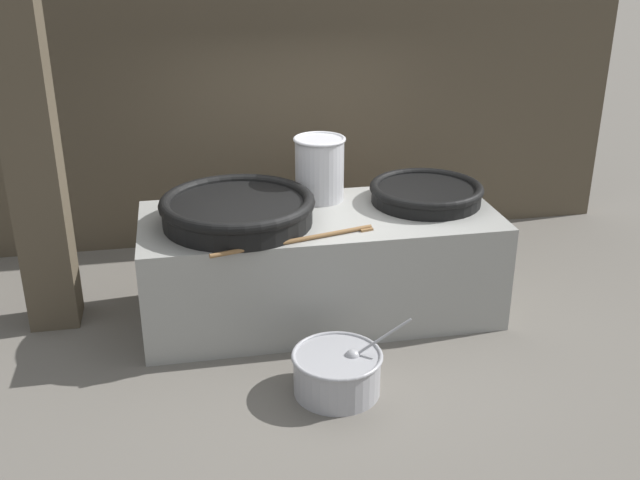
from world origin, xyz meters
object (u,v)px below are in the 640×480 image
Objects in this scene: stock_pot at (320,168)px; cook at (328,196)px; giant_wok_near at (238,209)px; prep_bowl_vegetables at (337,371)px; giant_wok_far at (426,192)px.

stock_pot is 0.92m from cook.
prep_bowl_vegetables is at bearing -63.63° from giant_wok_near.
stock_pot is 0.43× the size of cook.
giant_wok_far is 1.09m from stock_pot.
stock_pot is at bearing 163.89° from giant_wok_far.
giant_wok_near is at bearing 43.13° from cook.
giant_wok_near is at bearing -149.76° from stock_pot.
giant_wok_far is 2.19m from prep_bowl_vegetables.
giant_wok_far is 1.15× the size of prep_bowl_vegetables.
prep_bowl_vegetables is (-0.21, -1.84, -1.17)m from stock_pot.
stock_pot reaches higher than prep_bowl_vegetables.
stock_pot is 2.19m from prep_bowl_vegetables.
stock_pot is (-1.02, 0.30, 0.23)m from giant_wok_far.
giant_wok_far is 1.77× the size of stock_pot.
stock_pot reaches higher than giant_wok_far.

